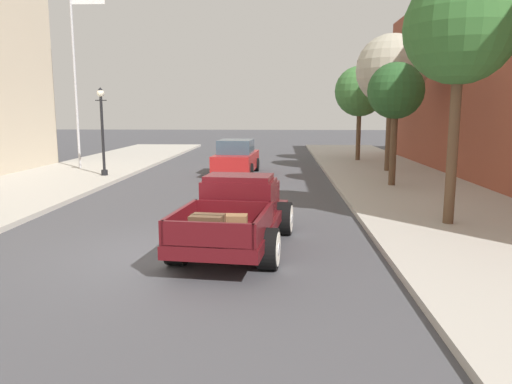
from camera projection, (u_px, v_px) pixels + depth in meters
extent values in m
plane|color=#47474C|center=(169.00, 253.00, 10.37)|extent=(140.00, 140.00, 0.00)
cube|color=#510F14|center=(236.00, 224.00, 10.68)|extent=(2.31, 5.07, 0.24)
cube|color=#510F14|center=(239.00, 198.00, 10.93)|extent=(1.68, 1.27, 0.80)
cube|color=#510F14|center=(239.00, 178.00, 10.81)|extent=(1.53, 1.09, 0.12)
cube|color=#3D4C5B|center=(244.00, 187.00, 11.46)|extent=(1.32, 0.19, 0.44)
cube|color=#510F14|center=(250.00, 194.00, 12.22)|extent=(1.48, 1.64, 0.52)
cube|color=silver|center=(255.00, 190.00, 13.00)|extent=(0.69, 0.18, 0.47)
cube|color=#510F14|center=(221.00, 233.00, 9.29)|extent=(1.92, 2.28, 0.04)
cube|color=#510F14|center=(180.00, 220.00, 9.39)|extent=(0.32, 2.10, 0.44)
cube|color=#510F14|center=(264.00, 223.00, 9.13)|extent=(0.32, 2.10, 0.44)
cube|color=#510F14|center=(207.00, 235.00, 8.27)|extent=(1.62, 0.27, 0.44)
cube|color=#510F14|center=(233.00, 211.00, 10.24)|extent=(1.62, 0.27, 0.44)
cylinder|color=black|center=(212.00, 216.00, 12.16)|extent=(0.45, 0.84, 0.80)
cylinder|color=silver|center=(205.00, 216.00, 12.19)|extent=(0.09, 0.65, 0.66)
cylinder|color=silver|center=(205.00, 216.00, 12.19)|extent=(0.05, 0.24, 0.24)
cylinder|color=black|center=(284.00, 218.00, 11.87)|extent=(0.45, 0.84, 0.80)
cylinder|color=silver|center=(292.00, 219.00, 11.84)|extent=(0.09, 0.65, 0.66)
cylinder|color=silver|center=(292.00, 219.00, 11.83)|extent=(0.05, 0.24, 0.24)
cylinder|color=black|center=(177.00, 245.00, 9.53)|extent=(0.45, 0.84, 0.80)
cylinder|color=silver|center=(168.00, 244.00, 9.56)|extent=(0.09, 0.65, 0.66)
cylinder|color=silver|center=(168.00, 244.00, 9.57)|extent=(0.05, 0.24, 0.24)
cylinder|color=black|center=(268.00, 249.00, 9.24)|extent=(0.45, 0.84, 0.80)
cylinder|color=silver|center=(278.00, 249.00, 9.21)|extent=(0.09, 0.65, 0.66)
cylinder|color=silver|center=(279.00, 249.00, 9.21)|extent=(0.05, 0.24, 0.24)
cube|color=brown|center=(207.00, 226.00, 8.95)|extent=(0.65, 0.51, 0.40)
cube|color=#3D2D1E|center=(207.00, 226.00, 8.95)|extent=(0.62, 0.12, 0.42)
cube|color=olive|center=(236.00, 222.00, 9.52)|extent=(0.44, 0.32, 0.28)
cube|color=#AD1E1E|center=(236.00, 161.00, 23.29)|extent=(1.98, 4.40, 0.80)
cube|color=#384C5B|center=(236.00, 147.00, 23.03)|extent=(1.64, 2.09, 0.64)
cylinder|color=black|center=(224.00, 164.00, 24.69)|extent=(0.26, 0.67, 0.66)
cylinder|color=black|center=(257.00, 165.00, 24.51)|extent=(0.26, 0.67, 0.66)
cylinder|color=black|center=(214.00, 170.00, 22.16)|extent=(0.26, 0.67, 0.66)
cylinder|color=black|center=(250.00, 171.00, 21.98)|extent=(0.26, 0.67, 0.66)
cylinder|color=black|center=(105.00, 173.00, 21.79)|extent=(0.28, 0.28, 0.24)
cylinder|color=black|center=(103.00, 134.00, 21.51)|extent=(0.12, 0.12, 3.20)
cylinder|color=black|center=(101.00, 100.00, 21.27)|extent=(0.50, 0.04, 0.04)
sphere|color=silver|center=(101.00, 93.00, 21.22)|extent=(0.32, 0.32, 0.32)
cone|color=black|center=(100.00, 89.00, 21.19)|extent=(0.24, 0.24, 0.14)
cylinder|color=#B2B2B7|center=(75.00, 76.00, 23.85)|extent=(0.12, 0.12, 9.00)
cylinder|color=brown|center=(453.00, 149.00, 12.17)|extent=(0.26, 0.26, 3.78)
sphere|color=#33662D|center=(461.00, 27.00, 11.69)|extent=(2.70, 2.70, 2.70)
cylinder|color=brown|center=(393.00, 149.00, 18.71)|extent=(0.26, 0.26, 2.79)
sphere|color=#285628|center=(396.00, 91.00, 18.36)|extent=(2.11, 2.11, 2.11)
cylinder|color=brown|center=(388.00, 134.00, 23.27)|extent=(0.26, 0.26, 3.50)
sphere|color=#ADA893|center=(391.00, 70.00, 22.78)|extent=(3.28, 3.28, 3.28)
cylinder|color=brown|center=(358.00, 135.00, 28.47)|extent=(0.26, 0.26, 2.88)
sphere|color=#3D7538|center=(360.00, 91.00, 28.06)|extent=(2.87, 2.87, 2.87)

